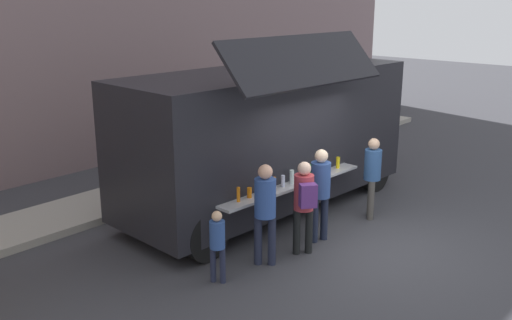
% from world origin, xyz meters
% --- Properties ---
extents(ground_plane, '(60.00, 60.00, 0.00)m').
position_xyz_m(ground_plane, '(0.00, 0.00, 0.00)').
color(ground_plane, '#38383D').
extents(curb_strip, '(28.00, 1.60, 0.15)m').
position_xyz_m(curb_strip, '(-3.72, 5.16, 0.07)').
color(curb_strip, '#9E998E').
rests_on(curb_strip, ground).
extents(food_truck_main, '(6.63, 3.20, 3.68)m').
position_xyz_m(food_truck_main, '(0.28, 2.54, 1.60)').
color(food_truck_main, black).
rests_on(food_truck_main, ground).
extents(trash_bin, '(0.60, 0.60, 1.02)m').
position_xyz_m(trash_bin, '(4.62, 4.86, 0.51)').
color(trash_bin, '#2D6338').
rests_on(trash_bin, ground).
extents(customer_front_ordering, '(0.57, 0.35, 1.73)m').
position_xyz_m(customer_front_ordering, '(-0.39, 0.74, 1.03)').
color(customer_front_ordering, '#1C2337').
rests_on(customer_front_ordering, ground).
extents(customer_mid_with_backpack, '(0.49, 0.53, 1.66)m').
position_xyz_m(customer_mid_with_backpack, '(-1.03, 0.60, 1.02)').
color(customer_mid_with_backpack, black).
rests_on(customer_mid_with_backpack, ground).
extents(customer_rear_waiting, '(0.35, 0.35, 1.74)m').
position_xyz_m(customer_rear_waiting, '(-1.77, 0.84, 1.04)').
color(customer_rear_waiting, '#1F2337').
rests_on(customer_rear_waiting, ground).
extents(customer_extra_browsing, '(0.34, 0.34, 1.66)m').
position_xyz_m(customer_extra_browsing, '(1.24, 0.63, 0.99)').
color(customer_extra_browsing, '#4A4641').
rests_on(customer_extra_browsing, ground).
extents(child_near_queue, '(0.24, 0.24, 1.19)m').
position_xyz_m(child_near_queue, '(-2.74, 0.98, 0.71)').
color(child_near_queue, '#20243A').
rests_on(child_near_queue, ground).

